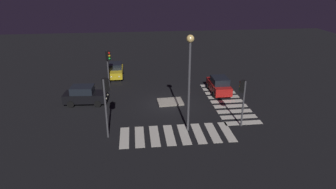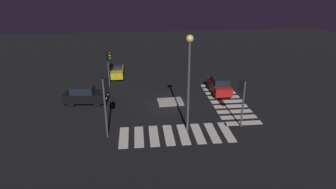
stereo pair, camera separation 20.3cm
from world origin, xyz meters
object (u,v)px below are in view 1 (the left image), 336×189
object	(u,v)px
car_yellow	(116,70)
car_red	(219,85)
car_black	(85,95)
traffic_light_west	(108,60)
street_lamp	(190,68)
traffic_light_east	(243,92)
traffic_light_south	(106,94)
traffic_island	(170,102)

from	to	relation	value
car_yellow	car_red	size ratio (longest dim) A/B	0.95
car_black	car_yellow	distance (m)	8.27
traffic_light_west	street_lamp	distance (m)	12.94
car_red	traffic_light_east	world-z (taller)	traffic_light_east
car_red	traffic_light_south	size ratio (longest dim) A/B	0.87
traffic_light_south	street_lamp	size ratio (longest dim) A/B	0.61
traffic_island	car_yellow	distance (m)	10.28
street_lamp	car_black	bearing A→B (deg)	144.45
car_red	traffic_light_east	xyz separation A→B (m)	(-0.28, -7.29, 2.09)
car_red	traffic_light_south	distance (m)	13.65
car_yellow	street_lamp	world-z (taller)	street_lamp
car_black	car_yellow	bearing A→B (deg)	76.68
car_black	traffic_light_east	bearing A→B (deg)	-19.90
car_red	traffic_light_south	xyz separation A→B (m)	(-10.81, -7.90, 2.67)
car_red	street_lamp	distance (m)	9.92
traffic_light_west	street_lamp	size ratio (longest dim) A/B	0.53
car_yellow	traffic_light_east	distance (m)	17.65
traffic_light_south	traffic_light_east	bearing A→B (deg)	-43.78
car_black	street_lamp	distance (m)	11.71
car_black	traffic_light_south	world-z (taller)	traffic_light_south
traffic_island	traffic_light_east	distance (m)	7.89
traffic_island	traffic_light_south	size ratio (longest dim) A/B	0.53
traffic_island	traffic_light_west	size ratio (longest dim) A/B	0.62
traffic_island	car_red	distance (m)	5.81
traffic_light_south	traffic_light_east	xyz separation A→B (m)	(10.53, 0.61, -0.58)
car_yellow	car_red	xyz separation A→B (m)	(10.97, -6.59, 0.05)
traffic_island	traffic_light_east	world-z (taller)	traffic_light_east
car_yellow	car_black	bearing A→B (deg)	-18.26
car_black	traffic_light_east	distance (m)	14.67
car_black	traffic_light_west	bearing A→B (deg)	70.06
car_red	traffic_island	bearing A→B (deg)	110.46
traffic_island	traffic_light_south	xyz separation A→B (m)	(-5.42, -5.89, 3.45)
traffic_island	car_black	world-z (taller)	car_black
car_black	traffic_light_west	distance (m)	5.37
traffic_light_south	traffic_light_east	distance (m)	10.56
traffic_light_south	traffic_island	bearing A→B (deg)	0.27
traffic_island	car_black	bearing A→B (deg)	174.91
car_red	street_lamp	xyz separation A→B (m)	(-4.66, -7.62, 4.33)
traffic_light_south	street_lamp	distance (m)	6.38
car_yellow	traffic_light_south	xyz separation A→B (m)	(0.16, -14.49, 2.72)
car_red	traffic_light_east	bearing A→B (deg)	177.78
traffic_island	traffic_light_east	xyz separation A→B (m)	(5.11, -5.28, 2.87)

